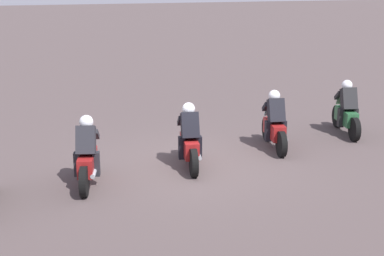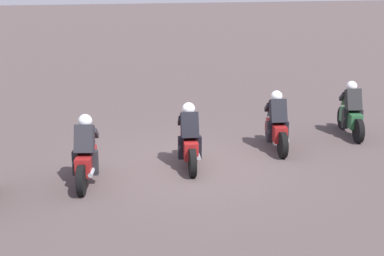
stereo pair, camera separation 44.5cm
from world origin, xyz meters
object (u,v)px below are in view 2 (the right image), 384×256
rider_lane_d (86,156)px  rider_lane_c (189,141)px  rider_lane_a (351,113)px  rider_lane_b (277,126)px

rider_lane_d → rider_lane_c: bearing=-65.3°
rider_lane_d → rider_lane_a: bearing=-62.6°
rider_lane_b → rider_lane_c: size_ratio=1.00×
rider_lane_b → rider_lane_c: bearing=115.6°
rider_lane_a → rider_lane_d: 7.62m
rider_lane_b → rider_lane_d: 5.06m
rider_lane_d → rider_lane_b: bearing=-62.8°
rider_lane_c → rider_lane_d: 2.47m
rider_lane_a → rider_lane_c: size_ratio=1.00×
rider_lane_b → rider_lane_c: same height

